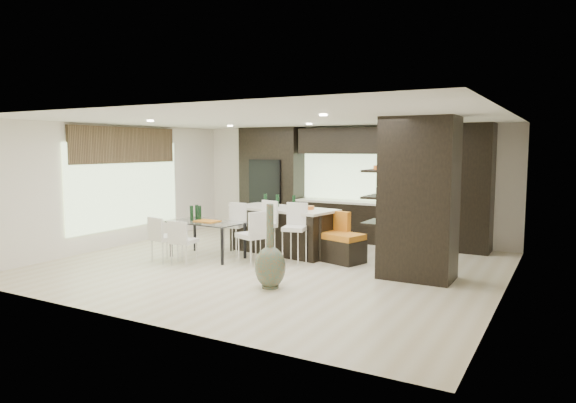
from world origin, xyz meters
The scene contains 22 objects.
ground centered at (0.00, 0.00, 0.00)m, with size 8.00×8.00×0.00m, color beige.
back_wall centered at (0.00, 3.50, 1.35)m, with size 8.00×0.02×2.70m, color white.
left_wall centered at (-4.00, 0.00, 1.35)m, with size 0.02×7.00×2.70m, color white.
right_wall centered at (4.00, 0.00, 1.35)m, with size 0.02×7.00×2.70m, color white.
ceiling centered at (0.00, 0.00, 2.70)m, with size 8.00×7.00×0.02m, color white.
window_left centered at (-3.96, 0.20, 1.35)m, with size 0.04×3.20×1.90m, color #B2D199.
window_back centered at (0.60, 3.46, 1.55)m, with size 3.40×0.04×1.20m, color #B2D199.
stone_accent centered at (-3.93, 0.20, 2.25)m, with size 0.08×3.00×0.80m, color brown.
ceiling_spots centered at (0.00, 0.25, 2.68)m, with size 4.00×3.00×0.02m, color white.
back_cabinetry centered at (0.50, 3.17, 1.35)m, with size 6.80×0.68×2.70m, color black.
refrigerator centered at (-1.90, 3.12, 0.95)m, with size 0.90×0.68×1.90m, color black.
partition_column centered at (2.60, 0.40, 1.35)m, with size 1.20×0.80×2.70m, color black.
kitchen_island centered at (-0.43, 1.16, 0.47)m, with size 2.27×0.98×0.95m, color black.
stool_left centered at (-1.12, 0.38, 0.43)m, with size 0.38×0.38×0.86m, color silver.
stool_mid centered at (-0.43, 0.36, 0.47)m, with size 0.41×0.41×0.93m, color silver.
stool_right centered at (0.27, 0.36, 0.46)m, with size 0.41×0.41×0.93m, color silver.
bench centered at (0.70, 1.01, 0.28)m, with size 1.45×0.56×0.56m, color black.
floor_vase centered at (0.76, -1.33, 0.66)m, with size 0.49×0.49×1.33m, color #4D543C, non-canonical shape.
dining_table centered at (-1.50, -0.01, 0.36)m, with size 1.51×0.85×0.73m, color white.
chair_near centered at (-1.50, -0.73, 0.39)m, with size 0.42×0.42×0.78m, color silver.
chair_far centered at (-1.98, -0.73, 0.41)m, with size 0.44×0.44×0.81m, color silver.
chair_end centered at (-0.42, -0.01, 0.47)m, with size 0.51×0.51×0.94m, color silver.
Camera 1 is at (4.83, -8.06, 2.19)m, focal length 32.00 mm.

